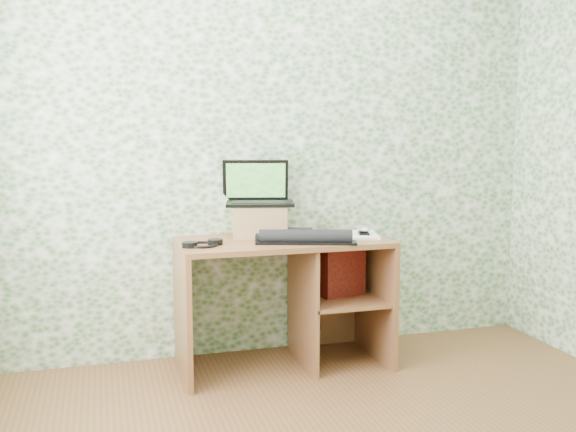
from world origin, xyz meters
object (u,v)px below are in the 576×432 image
object	(u,v)px
desk	(294,283)
laptop	(258,194)
riser	(260,221)
notepad	(359,235)
keyboard	(302,237)

from	to	relation	value
desk	laptop	size ratio (longest dim) A/B	2.69
riser	desk	bearing A→B (deg)	-33.11
riser	laptop	size ratio (longest dim) A/B	0.70
laptop	notepad	xyz separation A→B (m)	(0.57, -0.20, -0.24)
notepad	desk	bearing A→B (deg)	-170.69
riser	notepad	distance (m)	0.59
desk	notepad	world-z (taller)	notepad
laptop	keyboard	bearing A→B (deg)	-44.09
keyboard	notepad	distance (m)	0.39
desk	riser	size ratio (longest dim) A/B	3.86
desk	laptop	distance (m)	0.57
keyboard	notepad	size ratio (longest dim) A/B	1.84
desk	notepad	bearing A→B (deg)	-5.73
desk	riser	bearing A→B (deg)	146.89
laptop	keyboard	xyz separation A→B (m)	(0.18, -0.29, -0.22)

